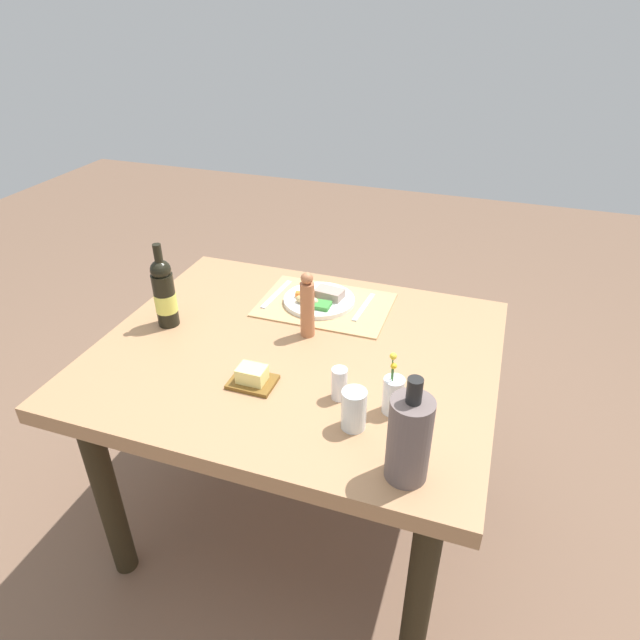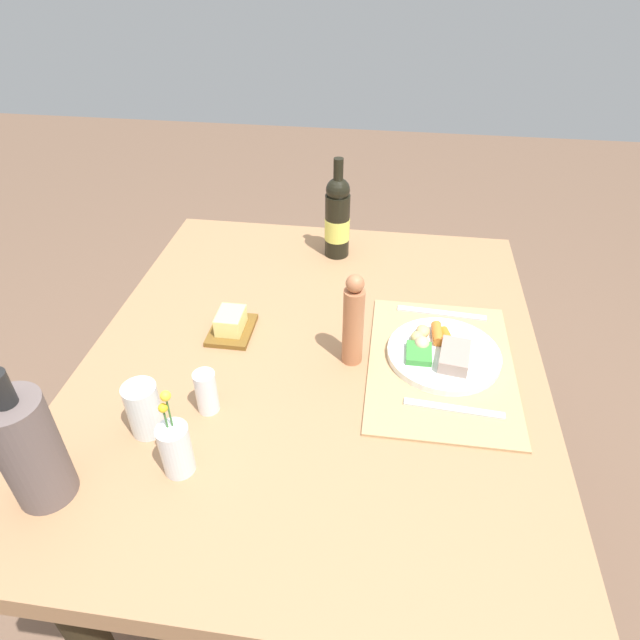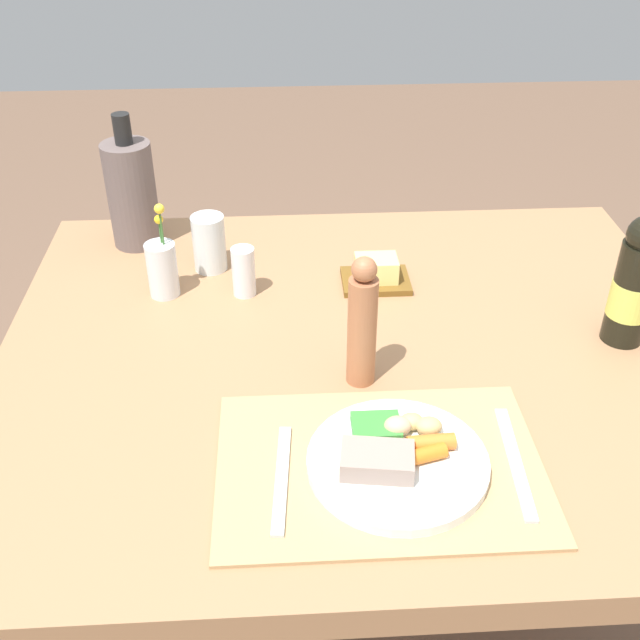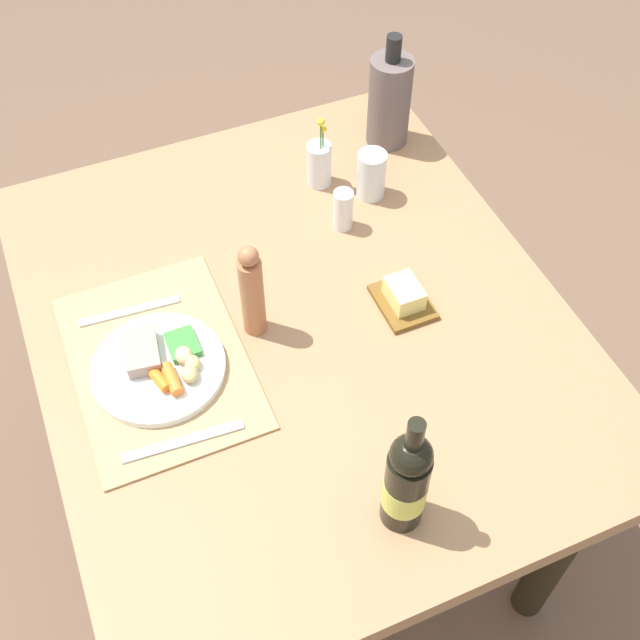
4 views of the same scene
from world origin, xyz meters
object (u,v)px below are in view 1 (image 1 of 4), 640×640
(wine_bottle, at_px, (164,294))
(butter_dish, at_px, (252,377))
(knife, at_px, (277,294))
(salt_shaker, at_px, (339,384))
(dining_table, at_px, (297,375))
(pepper_mill, at_px, (307,306))
(fork, at_px, (364,307))
(dinner_plate, at_px, (319,299))
(cooler_bottle, at_px, (409,438))
(flower_vase, at_px, (393,394))
(water_tumbler, at_px, (354,412))

(wine_bottle, relative_size, butter_dish, 2.23)
(knife, distance_m, salt_shaker, 0.62)
(dining_table, relative_size, salt_shaker, 12.81)
(pepper_mill, bearing_deg, fork, -120.71)
(pepper_mill, bearing_deg, dinner_plate, -81.60)
(fork, bearing_deg, cooler_bottle, 116.39)
(salt_shaker, xyz_separation_m, butter_dish, (0.25, 0.02, -0.03))
(knife, height_order, flower_vase, flower_vase)
(pepper_mill, height_order, wine_bottle, wine_bottle)
(fork, relative_size, butter_dish, 1.55)
(salt_shaker, bearing_deg, knife, -51.04)
(water_tumbler, bearing_deg, butter_dish, -13.69)
(dinner_plate, relative_size, water_tumbler, 2.23)
(dinner_plate, distance_m, flower_vase, 0.61)
(knife, bearing_deg, wine_bottle, 52.11)
(cooler_bottle, bearing_deg, knife, -48.51)
(fork, xyz_separation_m, pepper_mill, (0.13, 0.22, 0.10))
(fork, height_order, flower_vase, flower_vase)
(knife, height_order, water_tumbler, water_tumbler)
(dining_table, height_order, wine_bottle, wine_bottle)
(dining_table, relative_size, knife, 5.62)
(dinner_plate, relative_size, knife, 1.16)
(cooler_bottle, xyz_separation_m, butter_dish, (0.48, -0.20, -0.09))
(dinner_plate, relative_size, salt_shaker, 2.63)
(dining_table, bearing_deg, flower_vase, 151.05)
(dining_table, height_order, dinner_plate, dinner_plate)
(pepper_mill, xyz_separation_m, butter_dish, (0.06, 0.30, -0.09))
(dining_table, height_order, flower_vase, flower_vase)
(flower_vase, relative_size, pepper_mill, 0.83)
(dining_table, height_order, fork, fork)
(flower_vase, xyz_separation_m, wine_bottle, (0.81, -0.19, 0.06))
(knife, bearing_deg, water_tumbler, 132.23)
(dining_table, distance_m, butter_dish, 0.25)
(flower_vase, relative_size, cooler_bottle, 0.67)
(pepper_mill, bearing_deg, dining_table, 85.31)
(dinner_plate, height_order, pepper_mill, pepper_mill)
(dinner_plate, bearing_deg, dining_table, 94.45)
(dinner_plate, distance_m, knife, 0.17)
(dining_table, bearing_deg, cooler_bottle, 136.69)
(dinner_plate, distance_m, wine_bottle, 0.53)
(dinner_plate, distance_m, pepper_mill, 0.22)
(water_tumbler, bearing_deg, knife, -51.71)
(salt_shaker, distance_m, butter_dish, 0.25)
(butter_dish, bearing_deg, cooler_bottle, 157.75)
(dining_table, relative_size, pepper_mill, 5.47)
(dining_table, bearing_deg, salt_shaker, 137.00)
(flower_vase, bearing_deg, wine_bottle, -13.18)
(fork, bearing_deg, dining_table, 70.01)
(dining_table, distance_m, pepper_mill, 0.23)
(dining_table, relative_size, fork, 6.11)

